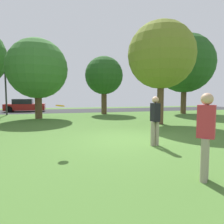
% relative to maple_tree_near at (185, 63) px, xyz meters
% --- Properties ---
extents(ground_plane, '(44.00, 44.00, 0.00)m').
position_rel_maple_tree_near_xyz_m(ground_plane, '(-9.04, -9.51, -4.75)').
color(ground_plane, '#47702D').
extents(road_strip, '(44.00, 6.40, 0.01)m').
position_rel_maple_tree_near_xyz_m(road_strip, '(-9.04, 6.49, -4.75)').
color(road_strip, '#28282B').
rests_on(road_strip, ground_plane).
extents(maple_tree_near, '(5.52, 5.52, 7.53)m').
position_rel_maple_tree_near_xyz_m(maple_tree_near, '(0.00, 0.00, 0.00)').
color(maple_tree_near, brown).
rests_on(maple_tree_near, ground_plane).
extents(oak_tree_right, '(3.52, 3.52, 5.36)m').
position_rel_maple_tree_near_xyz_m(oak_tree_right, '(-7.45, 1.62, -1.19)').
color(oak_tree_right, brown).
rests_on(oak_tree_right, ground_plane).
extents(maple_tree_far, '(4.41, 4.41, 5.91)m').
position_rel_maple_tree_near_xyz_m(maple_tree_far, '(-13.05, -0.83, -1.06)').
color(maple_tree_far, brown).
rests_on(maple_tree_far, ground_plane).
extents(oak_tree_left, '(3.96, 3.96, 6.08)m').
position_rel_maple_tree_near_xyz_m(oak_tree_left, '(-5.67, -5.88, -0.67)').
color(oak_tree_left, brown).
rests_on(oak_tree_left, ground_plane).
extents(person_thrower, '(0.38, 0.38, 1.75)m').
position_rel_maple_tree_near_xyz_m(person_thrower, '(-8.78, -13.43, -3.78)').
color(person_thrower, gray).
rests_on(person_thrower, ground_plane).
extents(person_bystander, '(0.30, 0.33, 1.68)m').
position_rel_maple_tree_near_xyz_m(person_bystander, '(-8.42, -10.59, -3.83)').
color(person_bystander, gray).
rests_on(person_bystander, ground_plane).
extents(frisbee_disc, '(0.38, 0.38, 0.07)m').
position_rel_maple_tree_near_xyz_m(frisbee_disc, '(-11.53, -10.45, -3.36)').
color(frisbee_disc, orange).
extents(parked_car_red, '(4.07, 1.98, 1.36)m').
position_rel_maple_tree_near_xyz_m(parked_car_red, '(-15.16, 6.66, -4.13)').
color(parked_car_red, '#B21E1E').
rests_on(parked_car_red, ground_plane).
extents(street_lamp_post, '(0.14, 0.14, 4.50)m').
position_rel_maple_tree_near_xyz_m(street_lamp_post, '(-16.05, 2.69, -2.50)').
color(street_lamp_post, '#2D2D33').
rests_on(street_lamp_post, ground_plane).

